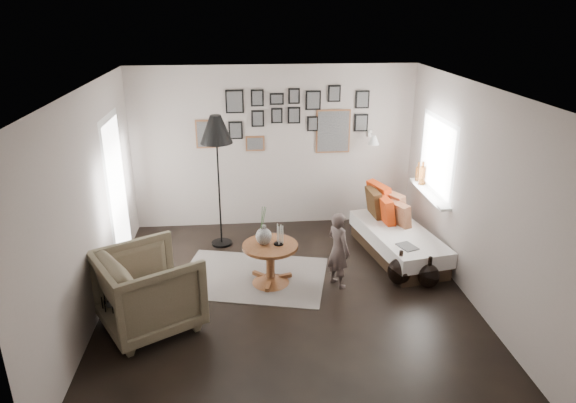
{
  "coord_description": "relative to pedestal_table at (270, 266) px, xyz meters",
  "views": [
    {
      "loc": [
        -0.52,
        -5.57,
        3.44
      ],
      "look_at": [
        0.05,
        0.5,
        1.1
      ],
      "focal_mm": 32.0,
      "sensor_mm": 36.0,
      "label": 1
    }
  ],
  "objects": [
    {
      "name": "wall_front",
      "position": [
        0.19,
        -2.77,
        1.04
      ],
      "size": [
        4.5,
        0.0,
        4.5
      ],
      "primitive_type": "plane",
      "rotation": [
        -1.57,
        0.0,
        0.0
      ],
      "color": "#A79A92",
      "rests_on": "ground"
    },
    {
      "name": "magazine_on_daybed",
      "position": [
        1.84,
        0.08,
        0.16
      ],
      "size": [
        0.28,
        0.33,
        0.01
      ],
      "primitive_type": "cube",
      "rotation": [
        0.0,
        0.0,
        0.36
      ],
      "color": "black",
      "rests_on": "daybed"
    },
    {
      "name": "child",
      "position": [
        0.87,
        -0.12,
        0.25
      ],
      "size": [
        0.4,
        0.44,
        1.02
      ],
      "primitive_type": "imported",
      "rotation": [
        0.0,
        0.0,
        2.09
      ],
      "color": "#564644",
      "rests_on": "ground"
    },
    {
      "name": "floor_lamp",
      "position": [
        -0.68,
        1.26,
        1.46
      ],
      "size": [
        0.47,
        0.47,
        2.0
      ],
      "rotation": [
        0.0,
        0.0,
        -0.41
      ],
      "color": "black",
      "rests_on": "ground"
    },
    {
      "name": "door_left",
      "position": [
        -2.04,
        0.83,
        0.79
      ],
      "size": [
        0.0,
        2.14,
        2.14
      ],
      "color": "white",
      "rests_on": "wall_left"
    },
    {
      "name": "wall_sconce",
      "position": [
        1.74,
        1.76,
        1.2
      ],
      "size": [
        0.18,
        0.36,
        0.16
      ],
      "color": "white",
      "rests_on": "wall_back"
    },
    {
      "name": "ground",
      "position": [
        0.19,
        -0.37,
        -0.26
      ],
      "size": [
        4.8,
        4.8,
        0.0
      ],
      "primitive_type": "plane",
      "color": "black",
      "rests_on": "ground"
    },
    {
      "name": "gallery_wall",
      "position": [
        0.48,
        2.01,
        1.48
      ],
      "size": [
        2.74,
        0.03,
        1.08
      ],
      "color": "brown",
      "rests_on": "wall_back"
    },
    {
      "name": "demijohn_large",
      "position": [
        1.68,
        -0.17,
        -0.08
      ],
      "size": [
        0.32,
        0.32,
        0.48
      ],
      "color": "black",
      "rests_on": "ground"
    },
    {
      "name": "armchair",
      "position": [
        -1.41,
        -0.82,
        0.2
      ],
      "size": [
        1.38,
        1.37,
        0.93
      ],
      "primitive_type": "imported",
      "rotation": [
        0.0,
        0.0,
        2.1
      ],
      "color": "brown",
      "rests_on": "ground"
    },
    {
      "name": "vase",
      "position": [
        -0.08,
        0.02,
        0.46
      ],
      "size": [
        0.2,
        0.2,
        0.51
      ],
      "color": "black",
      "rests_on": "pedestal_table"
    },
    {
      "name": "candles",
      "position": [
        0.11,
        0.0,
        0.43
      ],
      "size": [
        0.12,
        0.12,
        0.27
      ],
      "color": "black",
      "rests_on": "pedestal_table"
    },
    {
      "name": "wall_right",
      "position": [
        2.44,
        -0.37,
        1.04
      ],
      "size": [
        0.0,
        4.8,
        4.8
      ],
      "primitive_type": "plane",
      "rotation": [
        1.57,
        0.0,
        -1.57
      ],
      "color": "#A79A92",
      "rests_on": "ground"
    },
    {
      "name": "wall_left",
      "position": [
        -2.06,
        -0.37,
        1.04
      ],
      "size": [
        0.0,
        4.8,
        4.8
      ],
      "primitive_type": "plane",
      "rotation": [
        1.57,
        0.0,
        1.57
      ],
      "color": "#A79A92",
      "rests_on": "ground"
    },
    {
      "name": "pedestal_table",
      "position": [
        0.0,
        0.0,
        0.0
      ],
      "size": [
        0.72,
        0.72,
        0.56
      ],
      "rotation": [
        0.0,
        0.0,
        0.05
      ],
      "color": "brown",
      "rests_on": "ground"
    },
    {
      "name": "ceiling",
      "position": [
        0.19,
        -0.37,
        2.34
      ],
      "size": [
        4.8,
        4.8,
        0.0
      ],
      "primitive_type": "plane",
      "rotation": [
        3.14,
        0.0,
        0.0
      ],
      "color": "white",
      "rests_on": "wall_back"
    },
    {
      "name": "window_right",
      "position": [
        2.37,
        0.97,
        0.67
      ],
      "size": [
        0.15,
        1.32,
        1.3
      ],
      "color": "white",
      "rests_on": "wall_right"
    },
    {
      "name": "demijohn_small",
      "position": [
        2.03,
        -0.29,
        -0.1
      ],
      "size": [
        0.28,
        0.28,
        0.43
      ],
      "color": "black",
      "rests_on": "ground"
    },
    {
      "name": "daybed",
      "position": [
        1.89,
        0.71,
        0.02
      ],
      "size": [
        1.1,
        1.93,
        0.89
      ],
      "rotation": [
        0.0,
        0.0,
        0.18
      ],
      "color": "black",
      "rests_on": "ground"
    },
    {
      "name": "magazine_basket",
      "position": [
        -1.8,
        -0.76,
        -0.07
      ],
      "size": [
        0.39,
        0.39,
        0.38
      ],
      "rotation": [
        0.0,
        0.0,
        -0.37
      ],
      "color": "black",
      "rests_on": "ground"
    },
    {
      "name": "armchair_cushion",
      "position": [
        -1.38,
        -0.77,
        0.22
      ],
      "size": [
        0.57,
        0.58,
        0.19
      ],
      "primitive_type": "cube",
      "rotation": [
        -0.21,
        0.0,
        0.49
      ],
      "color": "silver",
      "rests_on": "armchair"
    },
    {
      "name": "rug",
      "position": [
        -0.23,
        0.18,
        -0.25
      ],
      "size": [
        2.19,
        1.77,
        0.01
      ],
      "primitive_type": "cube",
      "rotation": [
        0.0,
        0.0,
        -0.24
      ],
      "color": "beige",
      "rests_on": "ground"
    },
    {
      "name": "wall_back",
      "position": [
        0.19,
        2.03,
        1.04
      ],
      "size": [
        4.5,
        0.0,
        4.5
      ],
      "primitive_type": "plane",
      "rotation": [
        1.57,
        0.0,
        0.0
      ],
      "color": "#A79A92",
      "rests_on": "ground"
    }
  ]
}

